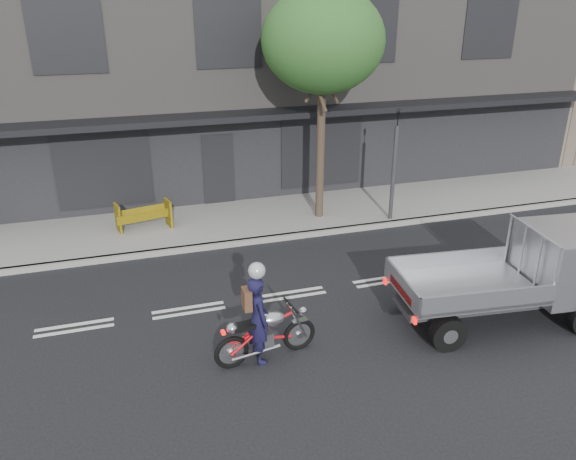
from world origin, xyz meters
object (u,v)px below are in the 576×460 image
(motorcycle, at_px, (266,333))
(rider, at_px, (258,319))
(street_tree, at_px, (323,41))
(construction_barrier, at_px, (144,218))
(flatbed_ute, at_px, (548,266))
(traffic_light_pole, at_px, (394,171))

(motorcycle, xyz_separation_m, rider, (-0.15, -0.00, 0.33))
(street_tree, xyz_separation_m, construction_barrier, (-5.22, 0.30, -4.70))
(flatbed_ute, height_order, construction_barrier, flatbed_ute)
(rider, relative_size, flatbed_ute, 0.38)
(traffic_light_pole, bearing_deg, rider, -135.07)
(motorcycle, distance_m, flatbed_ute, 6.15)
(traffic_light_pole, relative_size, construction_barrier, 2.29)
(flatbed_ute, bearing_deg, traffic_light_pole, 102.98)
(street_tree, distance_m, rider, 8.53)
(motorcycle, xyz_separation_m, construction_barrier, (-1.82, 6.68, 0.03))
(traffic_light_pole, xyz_separation_m, flatbed_ute, (0.71, -5.77, -0.46))
(motorcycle, distance_m, construction_barrier, 6.93)
(traffic_light_pole, distance_m, construction_barrier, 7.39)
(motorcycle, relative_size, flatbed_ute, 0.45)
(traffic_light_pole, relative_size, rider, 1.98)
(motorcycle, height_order, construction_barrier, motorcycle)
(flatbed_ute, bearing_deg, motorcycle, -176.23)
(motorcycle, bearing_deg, street_tree, 54.13)
(street_tree, distance_m, traffic_light_pole, 4.23)
(rider, bearing_deg, traffic_light_pole, -52.92)
(rider, distance_m, construction_barrier, 6.89)
(street_tree, bearing_deg, construction_barrier, 176.75)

